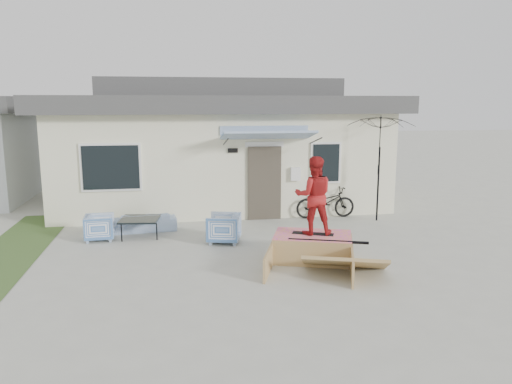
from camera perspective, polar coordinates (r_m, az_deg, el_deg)
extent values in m
plane|color=#A8A99C|center=(9.78, 0.04, -9.46)|extent=(90.00, 90.00, 0.00)
cube|color=#355125|center=(12.12, -26.96, -6.67)|extent=(1.40, 8.00, 0.01)
cube|color=beige|center=(17.23, -4.47, 4.30)|extent=(10.00, 7.00, 3.00)
cube|color=#3D3D3D|center=(17.14, -4.56, 10.13)|extent=(10.80, 7.80, 0.50)
cube|color=#3D3D3D|center=(17.14, -4.58, 11.97)|extent=(7.50, 4.50, 0.60)
cube|color=#433C30|center=(13.95, 0.99, 1.02)|extent=(0.95, 0.08, 2.10)
cube|color=white|center=(13.75, -16.50, 2.77)|extent=(1.60, 0.06, 1.30)
cube|color=white|center=(14.33, 8.10, 3.39)|extent=(0.90, 0.06, 1.20)
cube|color=#3868AA|center=(13.29, 1.42, 6.63)|extent=(2.50, 1.09, 0.29)
imported|color=#3868AA|center=(13.19, -12.77, -3.05)|extent=(1.65, 0.63, 0.63)
imported|color=#3868AA|center=(12.57, -17.72, -3.79)|extent=(0.68, 0.72, 0.70)
imported|color=#3868AA|center=(11.80, -3.78, -4.05)|extent=(0.87, 0.90, 0.77)
cube|color=black|center=(12.68, -13.31, -4.01)|extent=(1.05, 1.05, 0.46)
imported|color=black|center=(14.37, 8.07, -0.79)|extent=(1.76, 0.64, 1.12)
cylinder|color=black|center=(14.22, 14.01, 0.89)|extent=(0.05, 0.05, 2.10)
imported|color=black|center=(14.13, 14.14, 3.69)|extent=(2.29, 2.19, 0.90)
cube|color=black|center=(10.58, 6.63, -4.77)|extent=(0.89, 0.55, 0.05)
imported|color=#A51B1C|center=(10.39, 6.73, -0.21)|extent=(0.90, 0.75, 1.66)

